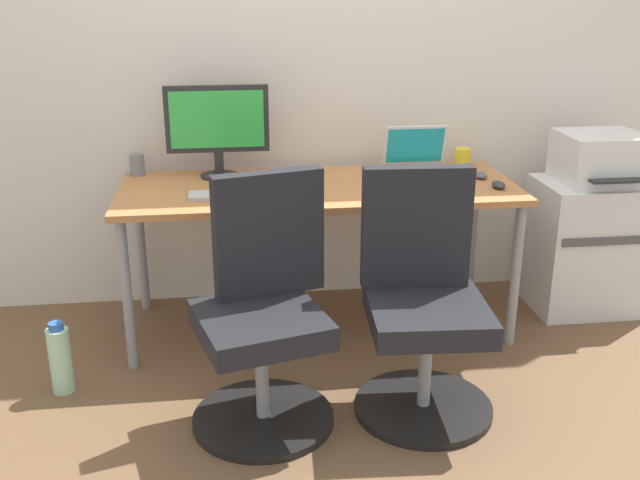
{
  "coord_description": "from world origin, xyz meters",
  "views": [
    {
      "loc": [
        -0.4,
        -3.24,
        1.62
      ],
      "look_at": [
        0.0,
        -0.05,
        0.46
      ],
      "focal_mm": 41.6,
      "sensor_mm": 36.0,
      "label": 1
    }
  ],
  "objects_px": {
    "water_bottle_on_floor": "(60,359)",
    "open_laptop": "(419,162)",
    "coffee_mug": "(462,158)",
    "office_chair_right": "(423,306)",
    "side_cabinet": "(588,245)",
    "desktop_monitor": "(217,125)",
    "office_chair_left": "(264,315)",
    "printer": "(600,158)"
  },
  "relations": [
    {
      "from": "water_bottle_on_floor",
      "to": "open_laptop",
      "type": "relative_size",
      "value": 1.0
    },
    {
      "from": "water_bottle_on_floor",
      "to": "coffee_mug",
      "type": "xyz_separation_m",
      "value": [
        1.87,
        0.73,
        0.61
      ]
    },
    {
      "from": "office_chair_right",
      "to": "side_cabinet",
      "type": "relative_size",
      "value": 1.42
    },
    {
      "from": "office_chair_right",
      "to": "open_laptop",
      "type": "xyz_separation_m",
      "value": [
        0.2,
        0.89,
        0.34
      ]
    },
    {
      "from": "desktop_monitor",
      "to": "water_bottle_on_floor",
      "type": "bearing_deg",
      "value": -134.38
    },
    {
      "from": "office_chair_right",
      "to": "office_chair_left",
      "type": "bearing_deg",
      "value": -179.81
    },
    {
      "from": "office_chair_left",
      "to": "coffee_mug",
      "type": "height_order",
      "value": "office_chair_left"
    },
    {
      "from": "office_chair_right",
      "to": "printer",
      "type": "relative_size",
      "value": 2.35
    },
    {
      "from": "side_cabinet",
      "to": "open_laptop",
      "type": "distance_m",
      "value": 0.97
    },
    {
      "from": "office_chair_left",
      "to": "water_bottle_on_floor",
      "type": "height_order",
      "value": "office_chair_left"
    },
    {
      "from": "side_cabinet",
      "to": "open_laptop",
      "type": "bearing_deg",
      "value": 173.46
    },
    {
      "from": "office_chair_right",
      "to": "side_cabinet",
      "type": "distance_m",
      "value": 1.33
    },
    {
      "from": "desktop_monitor",
      "to": "side_cabinet",
      "type": "bearing_deg",
      "value": -4.9
    },
    {
      "from": "desktop_monitor",
      "to": "open_laptop",
      "type": "height_order",
      "value": "desktop_monitor"
    },
    {
      "from": "side_cabinet",
      "to": "coffee_mug",
      "type": "distance_m",
      "value": 0.78
    },
    {
      "from": "office_chair_right",
      "to": "open_laptop",
      "type": "bearing_deg",
      "value": 77.62
    },
    {
      "from": "office_chair_left",
      "to": "open_laptop",
      "type": "bearing_deg",
      "value": 48.03
    },
    {
      "from": "office_chair_right",
      "to": "coffee_mug",
      "type": "bearing_deg",
      "value": 65.82
    },
    {
      "from": "office_chair_right",
      "to": "open_laptop",
      "type": "relative_size",
      "value": 3.03
    },
    {
      "from": "office_chair_left",
      "to": "desktop_monitor",
      "type": "height_order",
      "value": "desktop_monitor"
    },
    {
      "from": "office_chair_left",
      "to": "desktop_monitor",
      "type": "distance_m",
      "value": 1.1
    },
    {
      "from": "desktop_monitor",
      "to": "open_laptop",
      "type": "relative_size",
      "value": 1.55
    },
    {
      "from": "side_cabinet",
      "to": "water_bottle_on_floor",
      "type": "relative_size",
      "value": 2.13
    },
    {
      "from": "side_cabinet",
      "to": "printer",
      "type": "relative_size",
      "value": 1.65
    },
    {
      "from": "office_chair_left",
      "to": "open_laptop",
      "type": "xyz_separation_m",
      "value": [
        0.8,
        0.89,
        0.34
      ]
    },
    {
      "from": "side_cabinet",
      "to": "printer",
      "type": "xyz_separation_m",
      "value": [
        0.0,
        -0.0,
        0.45
      ]
    },
    {
      "from": "open_laptop",
      "to": "printer",
      "type": "bearing_deg",
      "value": -6.6
    },
    {
      "from": "office_chair_left",
      "to": "open_laptop",
      "type": "height_order",
      "value": "office_chair_left"
    },
    {
      "from": "side_cabinet",
      "to": "printer",
      "type": "height_order",
      "value": "printer"
    },
    {
      "from": "printer",
      "to": "desktop_monitor",
      "type": "height_order",
      "value": "desktop_monitor"
    },
    {
      "from": "desktop_monitor",
      "to": "coffee_mug",
      "type": "bearing_deg",
      "value": 2.35
    },
    {
      "from": "office_chair_right",
      "to": "printer",
      "type": "height_order",
      "value": "office_chair_right"
    },
    {
      "from": "office_chair_right",
      "to": "water_bottle_on_floor",
      "type": "relative_size",
      "value": 3.03
    },
    {
      "from": "side_cabinet",
      "to": "office_chair_left",
      "type": "bearing_deg",
      "value": -154.64
    },
    {
      "from": "office_chair_right",
      "to": "open_laptop",
      "type": "distance_m",
      "value": 0.97
    },
    {
      "from": "side_cabinet",
      "to": "water_bottle_on_floor",
      "type": "height_order",
      "value": "side_cabinet"
    },
    {
      "from": "office_chair_left",
      "to": "printer",
      "type": "xyz_separation_m",
      "value": [
        1.67,
        0.79,
        0.36
      ]
    },
    {
      "from": "desktop_monitor",
      "to": "open_laptop",
      "type": "bearing_deg",
      "value": -3.4
    },
    {
      "from": "office_chair_left",
      "to": "side_cabinet",
      "type": "bearing_deg",
      "value": 25.36
    },
    {
      "from": "office_chair_left",
      "to": "water_bottle_on_floor",
      "type": "xyz_separation_m",
      "value": [
        -0.82,
        0.27,
        -0.28
      ]
    },
    {
      "from": "open_laptop",
      "to": "water_bottle_on_floor",
      "type": "bearing_deg",
      "value": -158.92
    },
    {
      "from": "office_chair_left",
      "to": "water_bottle_on_floor",
      "type": "relative_size",
      "value": 3.03
    }
  ]
}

